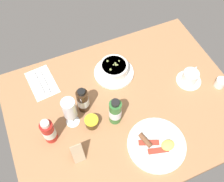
# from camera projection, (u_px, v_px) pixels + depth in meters

# --- Properties ---
(ground_plane) EXTENTS (1.10, 0.84, 0.03)m
(ground_plane) POSITION_uv_depth(u_px,v_px,m) (125.00, 106.00, 1.26)
(ground_plane) COLOR #A8754C
(porridge_bowl) EXTENTS (0.21, 0.21, 0.08)m
(porridge_bowl) POSITION_uv_depth(u_px,v_px,m) (114.00, 69.00, 1.32)
(porridge_bowl) COLOR white
(porridge_bowl) RESTS_ON ground_plane
(cutlery_setting) EXTENTS (0.14, 0.21, 0.01)m
(cutlery_setting) POSITION_uv_depth(u_px,v_px,m) (42.00, 83.00, 1.32)
(cutlery_setting) COLOR white
(cutlery_setting) RESTS_ON ground_plane
(coffee_cup) EXTENTS (0.13, 0.13, 0.07)m
(coffee_cup) POSITION_uv_depth(u_px,v_px,m) (190.00, 77.00, 1.30)
(coffee_cup) COLOR white
(coffee_cup) RESTS_ON ground_plane
(creamer_jug) EXTENTS (0.05, 0.06, 0.05)m
(creamer_jug) POSITION_uv_depth(u_px,v_px,m) (220.00, 83.00, 1.29)
(creamer_jug) COLOR white
(creamer_jug) RESTS_ON ground_plane
(wine_glass) EXTENTS (0.06, 0.06, 0.18)m
(wine_glass) POSITION_uv_depth(u_px,v_px,m) (70.00, 110.00, 1.10)
(wine_glass) COLOR white
(wine_glass) RESTS_ON ground_plane
(jam_jar) EXTENTS (0.06, 0.06, 0.05)m
(jam_jar) POSITION_uv_depth(u_px,v_px,m) (92.00, 122.00, 1.17)
(jam_jar) COLOR #422F12
(jam_jar) RESTS_ON ground_plane
(sauce_bottle_red) EXTENTS (0.06, 0.06, 0.15)m
(sauce_bottle_red) POSITION_uv_depth(u_px,v_px,m) (49.00, 131.00, 1.10)
(sauce_bottle_red) COLOR #B21E19
(sauce_bottle_red) RESTS_ON ground_plane
(sauce_bottle_brown) EXTENTS (0.06, 0.06, 0.15)m
(sauce_bottle_brown) POSITION_uv_depth(u_px,v_px,m) (83.00, 100.00, 1.18)
(sauce_bottle_brown) COLOR #382314
(sauce_bottle_brown) RESTS_ON ground_plane
(sauce_bottle_green) EXTENTS (0.06, 0.06, 0.16)m
(sauce_bottle_green) POSITION_uv_depth(u_px,v_px,m) (115.00, 112.00, 1.15)
(sauce_bottle_green) COLOR #337233
(sauce_bottle_green) RESTS_ON ground_plane
(breakfast_plate) EXTENTS (0.26, 0.26, 0.04)m
(breakfast_plate) POSITION_uv_depth(u_px,v_px,m) (157.00, 145.00, 1.13)
(breakfast_plate) COLOR white
(breakfast_plate) RESTS_ON ground_plane
(menu_card) EXTENTS (0.05, 0.08, 0.10)m
(menu_card) POSITION_uv_depth(u_px,v_px,m) (77.00, 150.00, 1.08)
(menu_card) COLOR tan
(menu_card) RESTS_ON ground_plane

